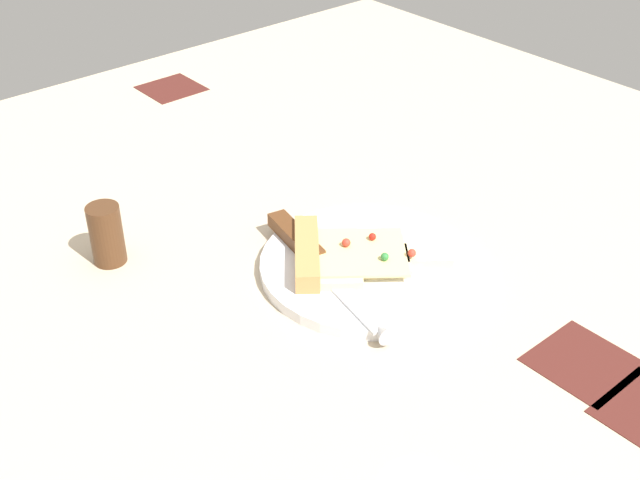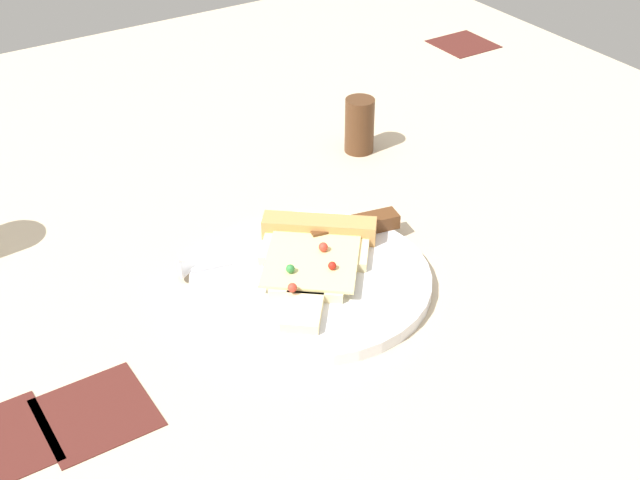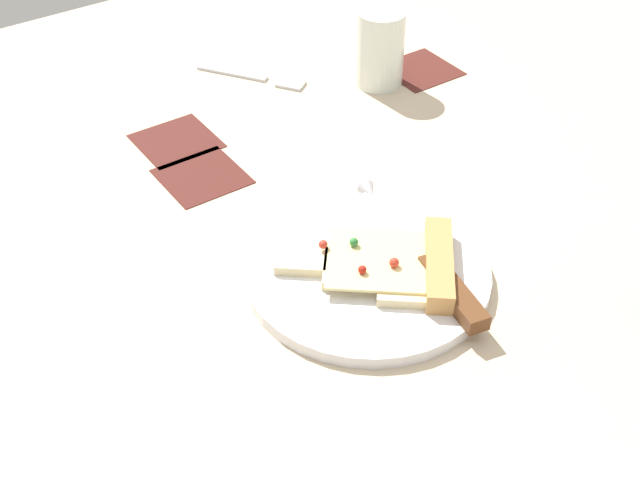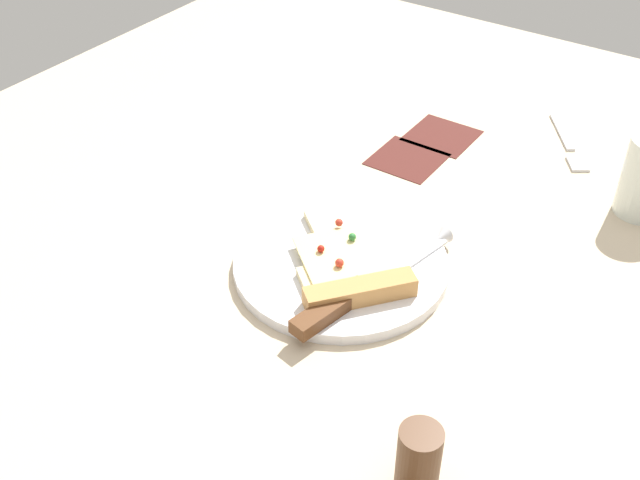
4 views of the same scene
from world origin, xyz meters
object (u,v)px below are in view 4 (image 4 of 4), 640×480
object	(u,v)px
pepper_shaker	(418,461)
fork	(569,143)
plate	(341,264)
knife	(362,289)
pizza_slice	(348,269)

from	to	relation	value
pepper_shaker	fork	xyz separation A→B (cm)	(-9.22, 60.80, -3.15)
plate	knife	bearing A→B (deg)	-35.28
pizza_slice	pepper_shaker	world-z (taller)	pepper_shaker
pizza_slice	knife	world-z (taller)	pizza_slice
pizza_slice	fork	world-z (taller)	pizza_slice
pizza_slice	knife	xyz separation A→B (cm)	(2.84, -1.80, -0.18)
knife	plate	bearing A→B (deg)	156.00
pizza_slice	pepper_shaker	size ratio (longest dim) A/B	2.59
plate	pepper_shaker	xyz separation A→B (cm)	(20.90, -20.44, 2.89)
plate	pizza_slice	size ratio (longest dim) A/B	1.31
pepper_shaker	plate	bearing A→B (deg)	135.63
knife	fork	distance (cm)	44.36
plate	pepper_shaker	world-z (taller)	pepper_shaker
pizza_slice	pepper_shaker	xyz separation A→B (cm)	(18.86, -18.79, 1.45)
plate	pepper_shaker	distance (cm)	29.38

